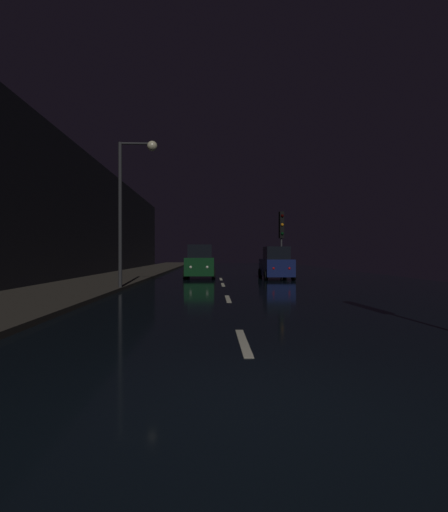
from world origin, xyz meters
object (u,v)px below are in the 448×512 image
Objects in this scene: streetlamp_overhead at (131,190)px; car_approaching_headlights at (200,263)px; traffic_light_far_right at (281,230)px; car_parked_right_far at (276,264)px.

streetlamp_overhead is 1.48× the size of car_approaching_headlights.
traffic_light_far_right is 0.71× the size of streetlamp_overhead.
streetlamp_overhead reaches higher than car_approaching_headlights.
traffic_light_far_right reaches higher than car_parked_right_far.
traffic_light_far_right is 3.55m from car_parked_right_far.
traffic_light_far_right is at bearing 103.38° from car_approaching_headlights.
streetlamp_overhead reaches higher than car_parked_right_far.
car_parked_right_far is (4.97, -1.11, -0.07)m from car_approaching_headlights.
traffic_light_far_right is 13.51m from streetlamp_overhead.
streetlamp_overhead is 10.06m from car_approaching_headlights.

